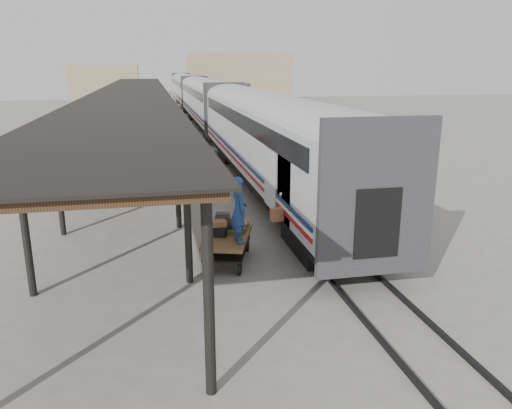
{
  "coord_description": "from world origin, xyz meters",
  "views": [
    {
      "loc": [
        -2.17,
        -14.95,
        5.83
      ],
      "look_at": [
        0.86,
        -0.45,
        1.7
      ],
      "focal_mm": 35.0,
      "sensor_mm": 36.0,
      "label": 1
    }
  ],
  "objects": [
    {
      "name": "suitcase_stack",
      "position": [
        -0.11,
        -0.41,
        1.05
      ],
      "size": [
        1.5,
        1.16,
        0.57
      ],
      "rotation": [
        0.0,
        0.0,
        -0.31
      ],
      "color": "#323234",
      "rests_on": "baggage_cart"
    },
    {
      "name": "canopy",
      "position": [
        -3.4,
        24.0,
        4.0
      ],
      "size": [
        4.9,
        64.3,
        4.15
      ],
      "color": "#422B19",
      "rests_on": "ground"
    },
    {
      "name": "porter",
      "position": [
        0.16,
        -1.4,
        1.84
      ],
      "size": [
        0.55,
        0.76,
        1.96
      ],
      "primitive_type": "imported",
      "rotation": [
        0.0,
        0.0,
        1.69
      ],
      "color": "navy",
      "rests_on": "baggage_cart"
    },
    {
      "name": "luggage_tug",
      "position": [
        -1.47,
        17.21,
        0.61
      ],
      "size": [
        1.12,
        1.61,
        1.32
      ],
      "rotation": [
        0.0,
        0.0,
        0.15
      ],
      "color": "maroon",
      "rests_on": "ground"
    },
    {
      "name": "baggage_cart",
      "position": [
        -0.09,
        -0.75,
        0.65
      ],
      "size": [
        1.92,
        2.67,
        0.86
      ],
      "rotation": [
        0.0,
        0.0,
        -0.31
      ],
      "color": "brown",
      "rests_on": "ground"
    },
    {
      "name": "pedestrian",
      "position": [
        -3.44,
        16.92,
        0.78
      ],
      "size": [
        0.98,
        0.65,
        1.55
      ],
      "primitive_type": "imported",
      "rotation": [
        0.0,
        0.0,
        3.47
      ],
      "color": "black",
      "rests_on": "ground"
    },
    {
      "name": "ground",
      "position": [
        0.0,
        0.0,
        0.0
      ],
      "size": [
        160.0,
        160.0,
        0.0
      ],
      "primitive_type": "plane",
      "color": "slate",
      "rests_on": "ground"
    },
    {
      "name": "rails",
      "position": [
        3.2,
        34.0,
        0.06
      ],
      "size": [
        1.54,
        150.0,
        0.12
      ],
      "color": "black",
      "rests_on": "ground"
    },
    {
      "name": "train",
      "position": [
        3.19,
        33.79,
        2.69
      ],
      "size": [
        3.45,
        76.01,
        4.01
      ],
      "color": "silver",
      "rests_on": "ground"
    },
    {
      "name": "building_far",
      "position": [
        14.0,
        78.0,
        4.0
      ],
      "size": [
        18.0,
        10.0,
        8.0
      ],
      "primitive_type": "cube",
      "color": "tan",
      "rests_on": "ground"
    },
    {
      "name": "building_left",
      "position": [
        -10.0,
        82.0,
        3.0
      ],
      "size": [
        12.0,
        8.0,
        6.0
      ],
      "primitive_type": "cube",
      "color": "tan",
      "rests_on": "ground"
    }
  ]
}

